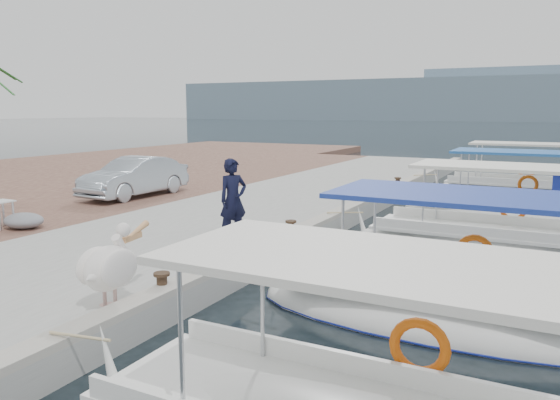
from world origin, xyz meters
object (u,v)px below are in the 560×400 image
object	(u,v)px
fishing_caique_e	(516,193)
fisherman	(233,200)
fishing_caique_d	(518,212)
fishing_caique_b	(444,315)
parked_car	(135,177)
pelican	(110,266)
fishing_caique_c	(495,249)

from	to	relation	value
fishing_caique_e	fisherman	size ratio (longest dim) A/B	3.51
fishing_caique_d	fisherman	world-z (taller)	fisherman
fishing_caique_b	parked_car	xyz separation A→B (m)	(-11.94, 5.74, 1.08)
fishing_caique_d	pelican	xyz separation A→B (m)	(-5.03, -13.45, 0.96)
fishing_caique_d	fishing_caique_e	distance (m)	4.97
pelican	fisherman	bearing A→B (deg)	97.69
fishing_caique_e	fishing_caique_d	bearing A→B (deg)	-85.13
fishing_caique_c	pelican	bearing A→B (deg)	-120.67
fisherman	pelican	bearing A→B (deg)	-143.90
fishing_caique_c	fisherman	size ratio (longest dim) A/B	3.76
parked_car	fishing_caique_d	bearing A→B (deg)	22.99
fishing_caique_c	fishing_caique_e	size ratio (longest dim) A/B	1.07
fishing_caique_c	parked_car	world-z (taller)	fishing_caique_c
fishing_caique_c	fishing_caique_d	size ratio (longest dim) A/B	0.98
fishing_caique_b	fishing_caique_d	distance (m)	10.49
fishing_caique_b	fishing_caique_c	distance (m)	5.21
fishing_caique_d	pelican	distance (m)	14.40
fishing_caique_d	parked_car	size ratio (longest dim) A/B	1.75
fishing_caique_e	fisherman	distance (m)	14.80
fishing_caique_e	parked_car	xyz separation A→B (m)	(-11.95, -9.69, 1.08)
fishing_caique_c	fishing_caique_d	xyz separation A→B (m)	(0.18, 5.27, 0.06)
pelican	fishing_caique_e	bearing A→B (deg)	75.94
fisherman	parked_car	xyz separation A→B (m)	(-6.72, 4.10, -0.27)
fishing_caique_d	fishing_caique_e	size ratio (longest dim) A/B	1.09
fishing_caique_e	pelican	bearing A→B (deg)	-104.06
fishing_caique_b	parked_car	size ratio (longest dim) A/B	1.60
fishing_caique_b	fishing_caique_d	xyz separation A→B (m)	(0.43, 10.48, 0.06)
fishing_caique_c	fisherman	world-z (taller)	fisherman
fishing_caique_e	fisherman	xyz separation A→B (m)	(-5.23, -13.78, 1.35)
fishing_caique_e	pelican	world-z (taller)	fishing_caique_e
fisherman	fishing_caique_c	bearing A→B (deg)	-28.57
fishing_caique_d	fisherman	size ratio (longest dim) A/B	3.83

